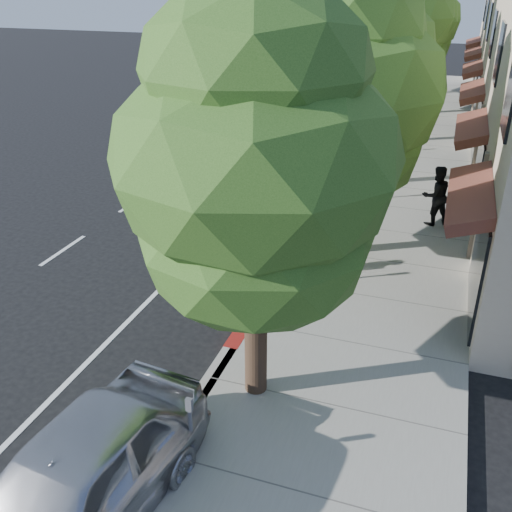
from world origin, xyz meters
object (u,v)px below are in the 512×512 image
at_px(street_tree_0, 256,167).
at_px(street_tree_5, 419,21).
at_px(dark_sedan, 278,167).
at_px(street_tree_2, 375,48).
at_px(bicycle, 221,241).
at_px(white_pickup, 344,112).
at_px(pedestrian, 436,196).
at_px(street_tree_1, 337,94).
at_px(street_tree_3, 398,19).
at_px(near_car_a, 72,488).
at_px(cyclist, 247,249).
at_px(dark_suv_far, 376,82).
at_px(silver_suv, 257,200).
at_px(street_tree_4, 410,22).

xyz_separation_m(street_tree_0, street_tree_5, (-0.00, 30.00, 0.00)).
xyz_separation_m(street_tree_5, dark_sedan, (-2.95, -19.00, -3.60)).
relative_size(street_tree_2, bicycle, 3.79).
xyz_separation_m(white_pickup, pedestrian, (4.97, -11.38, 0.24)).
bearing_deg(street_tree_0, street_tree_5, 90.00).
bearing_deg(dark_sedan, bicycle, -86.98).
bearing_deg(street_tree_2, street_tree_1, -90.00).
distance_m(street_tree_3, street_tree_5, 12.03).
distance_m(street_tree_0, street_tree_1, 6.00).
xyz_separation_m(street_tree_2, near_car_a, (-1.40, -15.50, -3.96)).
bearing_deg(pedestrian, near_car_a, 40.79).
relative_size(street_tree_0, bicycle, 3.60).
distance_m(street_tree_5, pedestrian, 21.45).
distance_m(street_tree_0, white_pickup, 20.79).
xyz_separation_m(street_tree_3, cyclist, (-1.60, -14.01, -4.35)).
xyz_separation_m(dark_suv_far, pedestrian, (4.81, -21.04, 0.29)).
bearing_deg(near_car_a, street_tree_1, 88.12).
height_order(bicycle, dark_sedan, dark_sedan).
bearing_deg(cyclist, street_tree_1, -53.16).
bearing_deg(street_tree_5, dark_suv_far, 180.00).
bearing_deg(bicycle, street_tree_3, 9.33).
distance_m(street_tree_5, white_pickup, 10.56).
bearing_deg(street_tree_5, silver_suv, -96.40).
height_order(street_tree_5, cyclist, street_tree_5).
distance_m(cyclist, near_car_a, 7.49).
distance_m(street_tree_1, near_car_a, 10.25).
distance_m(street_tree_2, dark_sedan, 5.08).
height_order(street_tree_0, pedestrian, street_tree_0).
relative_size(street_tree_2, street_tree_3, 0.90).
bearing_deg(white_pickup, street_tree_3, -40.14).
height_order(street_tree_4, dark_suv_far, street_tree_4).
bearing_deg(bicycle, street_tree_0, -130.57).
bearing_deg(silver_suv, dark_suv_far, 88.00).
distance_m(near_car_a, pedestrian, 13.08).
bearing_deg(cyclist, pedestrian, -54.71).
bearing_deg(street_tree_5, bicycle, -96.16).
relative_size(dark_suv_far, pedestrian, 2.47).
xyz_separation_m(street_tree_0, dark_sedan, (-2.95, 11.00, -3.60)).
height_order(street_tree_1, street_tree_5, street_tree_1).
relative_size(street_tree_1, pedestrian, 4.08).
distance_m(street_tree_5, cyclist, 26.29).
distance_m(silver_suv, dark_sedan, 3.53).
relative_size(street_tree_4, street_tree_5, 1.06).
distance_m(street_tree_2, street_tree_4, 12.00).
bearing_deg(dark_sedan, street_tree_5, 81.78).
xyz_separation_m(street_tree_0, street_tree_4, (-0.00, 24.00, 0.37)).
height_order(street_tree_4, near_car_a, street_tree_4).
xyz_separation_m(street_tree_2, bicycle, (-2.70, -7.00, -4.26)).
bearing_deg(pedestrian, dark_sedan, -51.74).
distance_m(dark_sedan, white_pickup, 9.36).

